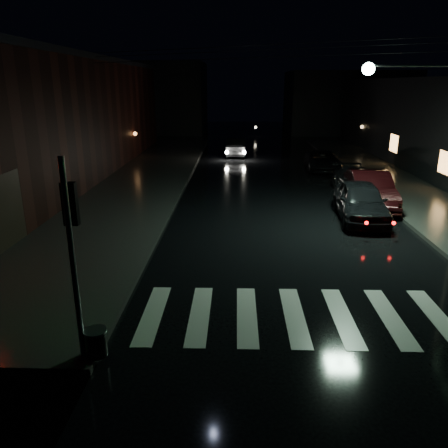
# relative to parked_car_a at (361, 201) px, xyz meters

# --- Properties ---
(ground) EXTENTS (120.00, 120.00, 0.00)m
(ground) POSITION_rel_parked_car_a_xyz_m (-6.24, -8.88, -0.81)
(ground) COLOR black
(ground) RESTS_ON ground
(sidewalk_left) EXTENTS (6.00, 44.00, 0.15)m
(sidewalk_left) POSITION_rel_parked_car_a_xyz_m (-11.24, 5.12, -0.74)
(sidewalk_left) COLOR #282826
(sidewalk_left) RESTS_ON ground
(sidewalk_right) EXTENTS (4.00, 44.00, 0.15)m
(sidewalk_right) POSITION_rel_parked_car_a_xyz_m (3.76, 5.12, -0.74)
(sidewalk_right) COLOR #282826
(sidewalk_right) RESTS_ON ground
(building_left) EXTENTS (10.00, 36.00, 7.00)m
(building_left) POSITION_rel_parked_car_a_xyz_m (-18.24, 7.12, 2.69)
(building_left) COLOR black
(building_left) RESTS_ON ground
(building_far_left) EXTENTS (14.00, 10.00, 8.00)m
(building_far_left) POSITION_rel_parked_car_a_xyz_m (-16.24, 36.12, 3.19)
(building_far_left) COLOR black
(building_far_left) RESTS_ON ground
(building_far_right) EXTENTS (14.00, 10.00, 7.00)m
(building_far_right) POSITION_rel_parked_car_a_xyz_m (7.76, 36.12, 2.69)
(building_far_right) COLOR black
(building_far_right) RESTS_ON ground
(crosswalk) EXTENTS (9.00, 3.00, 0.01)m
(crosswalk) POSITION_rel_parked_car_a_xyz_m (-3.24, -8.38, -0.81)
(crosswalk) COLOR beige
(crosswalk) RESTS_ON ground
(signal_pole_corner) EXTENTS (0.68, 0.61, 4.20)m
(signal_pole_corner) POSITION_rel_parked_car_a_xyz_m (-8.38, -10.34, 0.73)
(signal_pole_corner) COLOR slate
(signal_pole_corner) RESTS_ON ground
(parked_car_a) EXTENTS (2.32, 4.93, 1.63)m
(parked_car_a) POSITION_rel_parked_car_a_xyz_m (0.00, 0.00, 0.00)
(parked_car_a) COLOR black
(parked_car_a) RESTS_ON ground
(parked_car_b) EXTENTS (2.12, 5.14, 1.66)m
(parked_car_b) POSITION_rel_parked_car_a_xyz_m (1.02, 2.20, 0.01)
(parked_car_b) COLOR black
(parked_car_b) RESTS_ON ground
(parked_car_c) EXTENTS (2.16, 4.77, 1.35)m
(parked_car_c) POSITION_rel_parked_car_a_xyz_m (1.09, 4.50, -0.14)
(parked_car_c) COLOR black
(parked_car_c) RESTS_ON ground
(parked_car_d) EXTENTS (2.46, 4.79, 1.29)m
(parked_car_d) POSITION_rel_parked_car_a_xyz_m (0.51, 11.39, -0.17)
(parked_car_d) COLOR black
(parked_car_d) RESTS_ON ground
(oncoming_car) EXTENTS (1.53, 4.35, 1.43)m
(oncoming_car) POSITION_rel_parked_car_a_xyz_m (-5.41, 17.47, -0.10)
(oncoming_car) COLOR black
(oncoming_car) RESTS_ON ground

